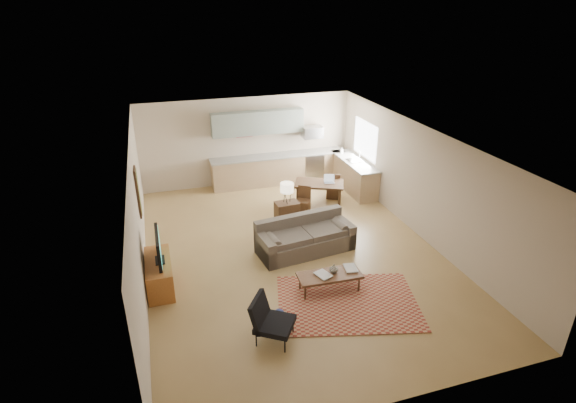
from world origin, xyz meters
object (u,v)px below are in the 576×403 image
object	(u,v)px
coffee_table	(329,282)
dining_table	(319,194)
armchair	(275,321)
console_table	(287,214)
tv_credenza	(159,274)
sofa	(306,236)

from	to	relation	value
coffee_table	dining_table	distance (m)	4.08
armchair	console_table	distance (m)	4.19
coffee_table	tv_credenza	world-z (taller)	tv_credenza
sofa	console_table	world-z (taller)	sofa
sofa	armchair	distance (m)	3.03
sofa	console_table	distance (m)	1.30
armchair	dining_table	bearing A→B (deg)	5.06
coffee_table	sofa	bearing A→B (deg)	90.63
coffee_table	tv_credenza	size ratio (longest dim) A/B	0.98
armchair	console_table	world-z (taller)	armchair
coffee_table	armchair	world-z (taller)	armchair
dining_table	armchair	bearing A→B (deg)	-94.58
tv_credenza	dining_table	bearing A→B (deg)	31.33
armchair	console_table	bearing A→B (deg)	13.62
tv_credenza	console_table	xyz separation A→B (m)	(3.24, 1.74, 0.04)
sofa	coffee_table	bearing A→B (deg)	-99.32
console_table	dining_table	world-z (taller)	same
sofa	console_table	bearing A→B (deg)	84.59
sofa	tv_credenza	size ratio (longest dim) A/B	1.75
armchair	tv_credenza	bearing A→B (deg)	73.06
tv_credenza	dining_table	size ratio (longest dim) A/B	0.98
tv_credenza	console_table	size ratio (longest dim) A/B	1.93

